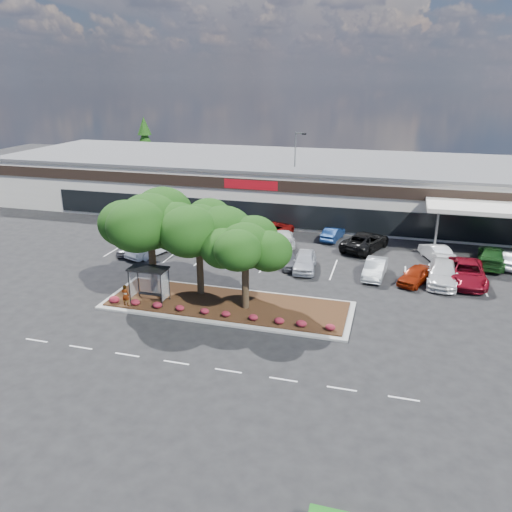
# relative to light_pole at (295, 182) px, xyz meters

# --- Properties ---
(ground) EXTENTS (160.00, 160.00, 0.00)m
(ground) POSITION_rel_light_pole_xyz_m (1.95, -28.04, -4.48)
(ground) COLOR black
(ground) RESTS_ON ground
(retail_store) EXTENTS (80.40, 25.20, 6.25)m
(retail_store) POSITION_rel_light_pole_xyz_m (2.01, 5.87, -1.32)
(retail_store) COLOR silver
(retail_store) RESTS_ON ground
(landscape_island) EXTENTS (18.00, 6.00, 0.26)m
(landscape_island) POSITION_rel_light_pole_xyz_m (-0.05, -24.04, -4.35)
(landscape_island) COLOR #A2A19C
(landscape_island) RESTS_ON ground
(lane_markings) EXTENTS (33.12, 20.06, 0.01)m
(lane_markings) POSITION_rel_light_pole_xyz_m (1.81, -17.61, -4.47)
(lane_markings) COLOR silver
(lane_markings) RESTS_ON ground
(shrub_row) EXTENTS (17.00, 0.80, 0.50)m
(shrub_row) POSITION_rel_light_pole_xyz_m (-0.05, -26.14, -3.97)
(shrub_row) COLOR maroon
(shrub_row) RESTS_ON landscape_island
(bus_shelter) EXTENTS (2.75, 1.55, 2.59)m
(bus_shelter) POSITION_rel_light_pole_xyz_m (-5.55, -25.09, -2.17)
(bus_shelter) COLOR black
(bus_shelter) RESTS_ON landscape_island
(island_tree_west) EXTENTS (7.20, 7.20, 7.89)m
(island_tree_west) POSITION_rel_light_pole_xyz_m (-6.05, -23.54, -0.27)
(island_tree_west) COLOR #0B330B
(island_tree_west) RESTS_ON landscape_island
(island_tree_mid) EXTENTS (6.60, 6.60, 7.32)m
(island_tree_mid) POSITION_rel_light_pole_xyz_m (-2.55, -22.84, -0.56)
(island_tree_mid) COLOR #0B330B
(island_tree_mid) RESTS_ON landscape_island
(island_tree_east) EXTENTS (5.80, 5.80, 6.50)m
(island_tree_east) POSITION_rel_light_pole_xyz_m (1.45, -24.34, -0.97)
(island_tree_east) COLOR #0B330B
(island_tree_east) RESTS_ON landscape_island
(conifer_north_west) EXTENTS (4.40, 4.40, 10.00)m
(conifer_north_west) POSITION_rel_light_pole_xyz_m (-28.05, 17.96, 0.52)
(conifer_north_west) COLOR #0B330B
(conifer_north_west) RESTS_ON ground
(person_waiting) EXTENTS (0.59, 0.40, 1.58)m
(person_waiting) POSITION_rel_light_pole_xyz_m (-6.90, -26.34, -3.43)
(person_waiting) COLOR #594C47
(person_waiting) RESTS_ON landscape_island
(light_pole) EXTENTS (1.41, 0.79, 10.09)m
(light_pole) POSITION_rel_light_pole_xyz_m (0.00, 0.00, 0.00)
(light_pole) COLOR #A2A19C
(light_pole) RESTS_ON ground
(car_0) EXTENTS (2.65, 4.19, 1.33)m
(car_0) POSITION_rel_light_pole_xyz_m (-12.89, -15.41, -3.81)
(car_0) COLOR #5C5B63
(car_0) RESTS_ON ground
(car_1) EXTENTS (3.35, 5.40, 1.68)m
(car_1) POSITION_rel_light_pole_xyz_m (-10.45, -15.43, -3.64)
(car_1) COLOR silver
(car_1) RESTS_ON ground
(car_2) EXTENTS (2.77, 5.97, 1.66)m
(car_2) POSITION_rel_light_pole_xyz_m (-1.77, -12.90, -3.65)
(car_2) COLOR #643D0B
(car_2) RESTS_ON ground
(car_3) EXTENTS (3.04, 4.23, 1.34)m
(car_3) POSITION_rel_light_pole_xyz_m (2.44, -14.84, -3.81)
(car_3) COLOR slate
(car_3) RESTS_ON ground
(car_4) EXTENTS (2.33, 4.79, 1.57)m
(car_4) POSITION_rel_light_pole_xyz_m (4.03, -15.26, -3.69)
(car_4) COLOR silver
(car_4) RESTS_ON ground
(car_5) EXTENTS (2.00, 4.66, 1.49)m
(car_5) POSITION_rel_light_pole_xyz_m (9.95, -15.28, -3.73)
(car_5) COLOR #A8AFB5
(car_5) RESTS_ON ground
(car_6) EXTENTS (3.18, 4.38, 1.38)m
(car_6) POSITION_rel_light_pole_xyz_m (13.14, -15.81, -3.78)
(car_6) COLOR maroon
(car_6) RESTS_ON ground
(car_7) EXTENTS (2.73, 5.81, 1.64)m
(car_7) POSITION_rel_light_pole_xyz_m (15.25, -15.07, -3.66)
(car_7) COLOR white
(car_7) RESTS_ON ground
(car_8) EXTENTS (2.89, 6.15, 1.70)m
(car_8) POSITION_rel_light_pole_xyz_m (17.13, -14.53, -3.63)
(car_8) COLOR maroon
(car_8) RESTS_ON ground
(car_9) EXTENTS (3.46, 5.41, 1.46)m
(car_9) POSITION_rel_light_pole_xyz_m (-10.71, -9.03, -3.75)
(car_9) COLOR maroon
(car_9) RESTS_ON ground
(car_10) EXTENTS (2.34, 5.07, 1.41)m
(car_10) POSITION_rel_light_pole_xyz_m (-7.50, -8.98, -3.77)
(car_10) COLOR navy
(car_10) RESTS_ON ground
(car_11) EXTENTS (4.44, 6.38, 1.62)m
(car_11) POSITION_rel_light_pole_xyz_m (-0.90, -6.87, -3.67)
(car_11) COLOR maroon
(car_11) RESTS_ON ground
(car_12) EXTENTS (3.52, 5.59, 1.51)m
(car_12) POSITION_rel_light_pole_xyz_m (0.73, -9.14, -3.72)
(car_12) COLOR silver
(car_12) RESTS_ON ground
(car_13) EXTENTS (2.13, 4.26, 1.34)m
(car_13) POSITION_rel_light_pole_xyz_m (5.26, -6.18, -3.81)
(car_13) COLOR navy
(car_13) RESTS_ON ground
(car_14) EXTENTS (4.91, 6.81, 1.72)m
(car_14) POSITION_rel_light_pole_xyz_m (8.67, -8.44, -3.62)
(car_14) COLOR black
(car_14) RESTS_ON ground
(car_15) EXTENTS (3.05, 4.80, 1.49)m
(car_15) POSITION_rel_light_pole_xyz_m (15.05, -9.72, -3.73)
(car_15) COLOR white
(car_15) RESTS_ON ground
(car_16) EXTENTS (3.38, 6.12, 1.68)m
(car_16) POSITION_rel_light_pole_xyz_m (19.69, -9.72, -3.64)
(car_16) COLOR #194518
(car_16) RESTS_ON ground
(car_17) EXTENTS (2.94, 4.55, 1.42)m
(car_17) POSITION_rel_light_pole_xyz_m (21.36, -9.73, -3.77)
(car_17) COLOR #A8ACB4
(car_17) RESTS_ON ground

